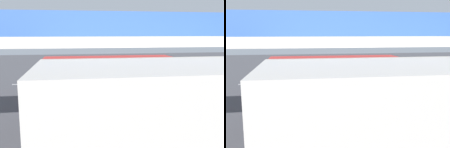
{
  "view_description": "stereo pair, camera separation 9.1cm",
  "coord_description": "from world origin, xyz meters",
  "views": [
    {
      "loc": [
        2.97,
        23.69,
        5.32
      ],
      "look_at": [
        -0.73,
        1.19,
        1.6
      ],
      "focal_mm": 40.85,
      "sensor_mm": 36.0,
      "label": 1
    },
    {
      "loc": [
        2.88,
        23.7,
        5.32
      ],
      "look_at": [
        -0.73,
        1.19,
        1.6
      ],
      "focal_mm": 40.85,
      "sensor_mm": 36.0,
      "label": 2
    }
  ],
  "objects": [
    {
      "name": "traffic_sign",
      "position": [
        1.31,
        -3.02,
        1.89
      ],
      "size": [
        0.08,
        0.6,
        2.8
      ],
      "color": "slate",
      "rests_on": "ground"
    },
    {
      "name": "lane_dash_centre",
      "position": [
        0.0,
        -3.48,
        0.0
      ],
      "size": [
        2.0,
        0.2,
        0.01
      ],
      "primitive_type": "cube",
      "color": "silver",
      "rests_on": "ground"
    },
    {
      "name": "lane_dash_right",
      "position": [
        4.0,
        -3.48,
        0.0
      ],
      "size": [
        2.0,
        0.2,
        0.01
      ],
      "primitive_type": "cube",
      "color": "silver",
      "rests_on": "ground"
    },
    {
      "name": "city_bus",
      "position": [
        -0.46,
        0.99,
        1.88
      ],
      "size": [
        11.54,
        2.85,
        3.15
      ],
      "color": "red",
      "rests_on": "ground"
    },
    {
      "name": "station_building",
      "position": [
        -0.28,
        15.03,
        2.1
      ],
      "size": [
        9.0,
        5.04,
        4.2
      ],
      "color": "#B2ADA5",
      "rests_on": "ground"
    },
    {
      "name": "pedestrian",
      "position": [
        -8.65,
        -3.87,
        0.89
      ],
      "size": [
        0.38,
        0.38,
        1.79
      ],
      "color": "#2D2D38",
      "rests_on": "ground"
    },
    {
      "name": "lane_dash_leftmost",
      "position": [
        -8.0,
        -3.48,
        0.0
      ],
      "size": [
        2.0,
        0.2,
        0.01
      ],
      "primitive_type": "cube",
      "color": "silver",
      "rests_on": "ground"
    },
    {
      "name": "pedestrian_overpass",
      "position": [
        0.0,
        11.22,
        4.61
      ],
      "size": [
        30.35,
        2.6,
        6.24
      ],
      "color": "#B2ADA5",
      "rests_on": "ground"
    },
    {
      "name": "lane_dash_rightmost",
      "position": [
        8.0,
        -3.48,
        0.0
      ],
      "size": [
        2.0,
        0.2,
        0.01
      ],
      "primitive_type": "cube",
      "color": "silver",
      "rests_on": "ground"
    },
    {
      "name": "ground",
      "position": [
        0.0,
        0.0,
        0.0
      ],
      "size": [
        80.0,
        80.0,
        0.0
      ],
      "primitive_type": "plane",
      "color": "#424247"
    },
    {
      "name": "lane_dash_left",
      "position": [
        -4.0,
        -3.48,
        0.0
      ],
      "size": [
        2.0,
        0.2,
        0.01
      ],
      "primitive_type": "cube",
      "color": "silver",
      "rests_on": "ground"
    }
  ]
}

